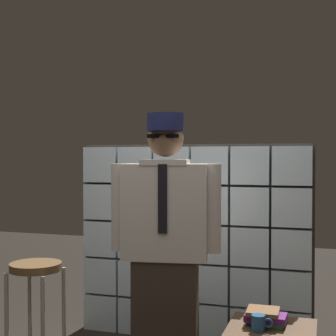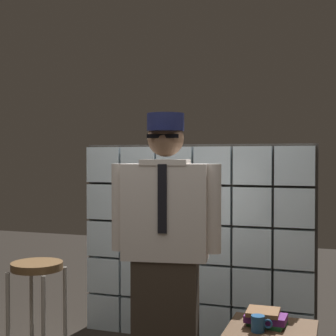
% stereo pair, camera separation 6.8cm
% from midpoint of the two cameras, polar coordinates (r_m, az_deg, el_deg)
% --- Properties ---
extents(glass_block_wall, '(1.95, 0.10, 1.63)m').
position_cam_midpoint_polar(glass_block_wall, '(4.18, 3.42, -8.51)').
color(glass_block_wall, silver).
rests_on(glass_block_wall, ground).
extents(standing_person, '(0.71, 0.34, 1.78)m').
position_cam_midpoint_polar(standing_person, '(3.24, 0.34, -9.00)').
color(standing_person, '#382D23').
rests_on(standing_person, ground).
extents(bar_stool, '(0.34, 0.34, 0.81)m').
position_cam_midpoint_polar(bar_stool, '(3.54, -14.04, -13.60)').
color(bar_stool, brown).
rests_on(bar_stool, ground).
extents(book_stack, '(0.25, 0.19, 0.09)m').
position_cam_midpoint_polar(book_stack, '(3.24, 11.59, -16.26)').
color(book_stack, '#1E592D').
rests_on(book_stack, side_table).
extents(coffee_mug, '(0.13, 0.08, 0.09)m').
position_cam_midpoint_polar(coffee_mug, '(3.13, 10.84, -16.91)').
color(coffee_mug, navy).
rests_on(coffee_mug, side_table).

